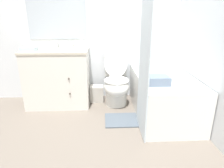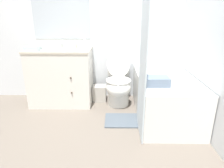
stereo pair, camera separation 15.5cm
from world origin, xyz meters
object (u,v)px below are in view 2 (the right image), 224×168
(vanity_cabinet, at_px, (61,76))
(sink_faucet, at_px, (62,45))
(toilet, at_px, (118,83))
(bathtub, at_px, (164,96))
(bath_mat, at_px, (122,120))
(hand_towel_folded, at_px, (33,48))
(bath_towel_folded, at_px, (157,81))
(wastebasket, at_px, (99,93))
(tissue_box, at_px, (72,46))
(soap_dispenser, at_px, (85,44))

(vanity_cabinet, height_order, sink_faucet, sink_faucet)
(toilet, bearing_deg, vanity_cabinet, 176.58)
(bathtub, xyz_separation_m, bath_mat, (-0.59, -0.20, -0.28))
(bathtub, distance_m, hand_towel_folded, 1.99)
(vanity_cabinet, distance_m, bath_towel_folded, 1.56)
(vanity_cabinet, xyz_separation_m, bath_towel_folded, (1.34, -0.76, 0.18))
(wastebasket, relative_size, tissue_box, 1.77)
(vanity_cabinet, bearing_deg, soap_dispenser, 3.42)
(wastebasket, distance_m, hand_towel_folded, 1.23)
(vanity_cabinet, height_order, bath_towel_folded, vanity_cabinet)
(bath_mat, bearing_deg, wastebasket, 117.67)
(sink_faucet, xyz_separation_m, toilet, (0.90, -0.23, -0.57))
(sink_faucet, bearing_deg, vanity_cabinet, -90.00)
(sink_faucet, height_order, hand_towel_folded, sink_faucet)
(sink_faucet, distance_m, hand_towel_folded, 0.47)
(bath_mat, bearing_deg, tissue_box, 138.80)
(bathtub, height_order, hand_towel_folded, hand_towel_folded)
(tissue_box, xyz_separation_m, bath_towel_folded, (1.16, -0.82, -0.29))
(vanity_cabinet, relative_size, soap_dispenser, 6.18)
(vanity_cabinet, bearing_deg, wastebasket, 6.51)
(vanity_cabinet, relative_size, sink_faucet, 6.78)
(bathtub, bearing_deg, tissue_box, 160.82)
(vanity_cabinet, relative_size, hand_towel_folded, 4.55)
(soap_dispenser, xyz_separation_m, bath_mat, (0.56, -0.64, -0.94))
(sink_faucet, bearing_deg, toilet, -14.31)
(sink_faucet, xyz_separation_m, bath_towel_folded, (1.34, -0.94, -0.29))
(toilet, relative_size, tissue_box, 5.64)
(bathtub, bearing_deg, soap_dispenser, 159.09)
(toilet, relative_size, bath_mat, 1.82)
(sink_faucet, height_order, bath_towel_folded, sink_faucet)
(hand_towel_folded, bearing_deg, toilet, 4.43)
(sink_faucet, height_order, bathtub, sink_faucet)
(sink_faucet, distance_m, bath_mat, 1.53)
(toilet, height_order, bath_mat, toilet)
(tissue_box, height_order, bath_mat, tissue_box)
(soap_dispenser, relative_size, bath_towel_folded, 0.54)
(sink_faucet, bearing_deg, tissue_box, -33.19)
(sink_faucet, distance_m, bathtub, 1.77)
(tissue_box, bearing_deg, bathtub, -19.18)
(wastebasket, bearing_deg, bathtub, -27.01)
(wastebasket, relative_size, bath_towel_folded, 0.91)
(toilet, height_order, soap_dispenser, soap_dispenser)
(soap_dispenser, bearing_deg, wastebasket, 12.36)
(vanity_cabinet, bearing_deg, tissue_box, 16.41)
(sink_faucet, relative_size, tissue_box, 0.95)
(toilet, relative_size, wastebasket, 3.20)
(vanity_cabinet, height_order, wastebasket, vanity_cabinet)
(vanity_cabinet, height_order, tissue_box, tissue_box)
(tissue_box, xyz_separation_m, bath_mat, (0.76, -0.67, -0.91))
(soap_dispenser, relative_size, bath_mat, 0.34)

